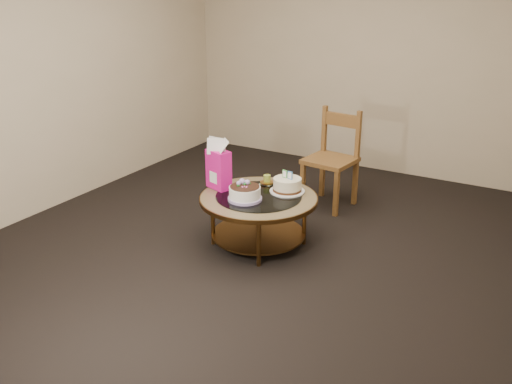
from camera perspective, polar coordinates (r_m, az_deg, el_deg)
The scene contains 8 objects.
ground at distance 5.07m, azimuth 0.25°, elevation -5.20°, with size 5.00×5.00×0.00m, color black.
room_walls at distance 4.59m, azimuth 0.28°, elevation 12.29°, with size 4.52×5.02×2.61m.
coffee_table at distance 4.91m, azimuth 0.26°, elevation -1.25°, with size 1.02×1.02×0.46m.
decorated_cake at distance 4.78m, azimuth -1.13°, elevation -0.16°, with size 0.29×0.29×0.17m.
cream_cake at distance 4.96m, azimuth 3.15°, elevation 0.68°, with size 0.31×0.31×0.19m.
gift_bag at distance 5.00m, azimuth -3.77°, elevation 2.79°, with size 0.25×0.21×0.45m.
pillar_candle at distance 5.14m, azimuth 1.11°, elevation 1.13°, with size 0.13×0.13×0.10m.
dining_chair at distance 5.79m, azimuth 7.64°, elevation 3.36°, with size 0.50×0.50×0.98m.
Camera 1 is at (2.25, -3.94, 2.26)m, focal length 40.00 mm.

